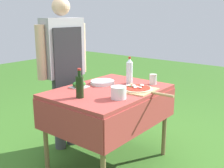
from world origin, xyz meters
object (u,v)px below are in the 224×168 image
Objects in this scene: pizza_on_peel at (138,89)px; oil_bottle at (80,86)px; water_bottle at (129,71)px; plate_stack at (103,82)px; person_cook at (63,62)px; prep_table at (109,99)px; sauce_jar at (153,80)px; herb_container at (79,84)px; mixing_tub at (119,93)px.

pizza_on_peel is 0.56m from oil_bottle.
plate_stack is (-0.19, 0.20, -0.11)m from water_bottle.
person_cook is 5.90× the size of water_bottle.
sauce_jar is (0.42, -0.23, 0.14)m from prep_table.
pizza_on_peel is at bearing -28.09° from oil_bottle.
water_bottle is at bearing 121.14° from sauce_jar.
herb_container is 0.53m from mixing_tub.
person_cook is 0.49m from plate_stack.
person_cook reaches higher than mixing_tub.
oil_bottle is at bearing 175.75° from water_bottle.
water_bottle is (0.17, 0.21, 0.12)m from pizza_on_peel.
plate_stack is (0.29, 0.42, -0.03)m from mixing_tub.
prep_table is 4.09× the size of water_bottle.
prep_table is 0.37m from water_bottle.
oil_bottle is at bearing 148.97° from pizza_on_peel.
oil_bottle is at bearing 65.17° from person_cook.
herb_container is at bearing 83.65° from mixing_tub.
oil_bottle is 0.50m from plate_stack.
pizza_on_peel is at bearing -63.73° from herb_container.
prep_table is 2.12× the size of pizza_on_peel.
sauce_jar reaches higher than pizza_on_peel.
sauce_jar is (0.43, -0.85, -0.14)m from person_cook.
person_cook is 0.89m from pizza_on_peel.
person_cook is at bearing 90.43° from prep_table.
oil_bottle is (-0.35, -0.60, -0.09)m from person_cook.
person_cook is at bearing 96.18° from pizza_on_peel.
prep_table is at bearing 115.86° from pizza_on_peel.
prep_table is 10.81× the size of sauce_jar.
water_bottle is (0.66, -0.05, 0.03)m from oil_bottle.
sauce_jar is (0.60, 0.02, -0.01)m from mixing_tub.
person_cook is 6.65× the size of plate_stack.
person_cook is 0.40m from herb_container.
pizza_on_peel is at bearing -87.31° from plate_stack.
person_cook is 3.06× the size of pizza_on_peel.
oil_bottle is 0.35m from herb_container.
pizza_on_peel is 0.29m from sauce_jar.
pizza_on_peel is 2.10× the size of oil_bottle.
pizza_on_peel is (0.13, -0.24, 0.11)m from prep_table.
herb_container is at bearing 144.56° from water_bottle.
person_cook is 12.26× the size of mixing_tub.
mixing_tub is (-0.06, -0.52, 0.03)m from herb_container.
prep_table is 0.50m from sauce_jar.
water_bottle reaches higher than prep_table.
person_cook is 15.61× the size of sauce_jar.
sauce_jar is (0.31, -0.40, 0.03)m from plate_stack.
oil_bottle is (-0.36, 0.02, 0.19)m from prep_table.
prep_table is 0.68m from person_cook.
mixing_tub is 0.60m from sauce_jar.
sauce_jar is (0.78, -0.25, -0.05)m from oil_bottle.
plate_stack is 0.51m from sauce_jar.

